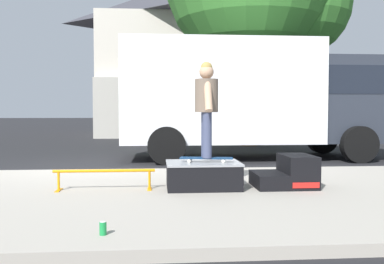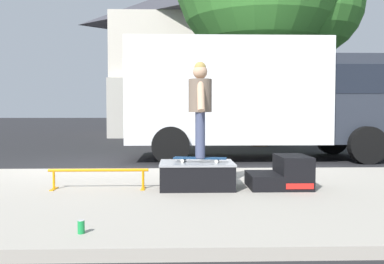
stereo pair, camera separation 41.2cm
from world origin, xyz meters
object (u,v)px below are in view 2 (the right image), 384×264
Objects in this scene: grind_rail at (99,174)px; box_truck at (261,94)px; kicker_ramp at (284,174)px; skateboard at (200,158)px; skater_kid at (200,101)px; skate_box at (197,174)px; soda_can at (81,227)px.

box_truck reaches higher than grind_rail.
kicker_ramp is 0.13× the size of box_truck.
skateboard is at bearing -179.56° from kicker_ramp.
skater_kid is (0.00, -0.00, 0.84)m from skateboard.
skater_kid is 5.28m from box_truck.
box_truck is at bearing 68.79° from skate_box.
kicker_ramp is at bearing 43.12° from soda_can.
box_truck reaches higher than skate_box.
soda_can is at bearing -117.99° from skater_kid.
box_truck is at bearing 55.94° from grind_rail.
skateboard reaches higher than skate_box.
skater_kid reaches higher than skate_box.
grind_rail is 11.59× the size of soda_can.
box_truck is (1.86, 4.93, 0.30)m from skater_kid.
box_truck is at bearing 69.31° from skater_kid.
skateboard is 0.84m from skater_kid.
box_truck is at bearing 66.89° from soda_can.
kicker_ramp is 1.66m from skater_kid.
kicker_ramp is (1.30, -0.00, -0.01)m from skate_box.
grind_rail is at bearing -178.89° from skater_kid.
skate_box is 1.08m from skater_kid.
grind_rail is (-2.74, -0.04, 0.03)m from kicker_ramp.
skate_box is 0.75× the size of grind_rail.
skate_box is at bearing 168.21° from skater_kid.
soda_can is at bearing -113.11° from box_truck.
soda_can is at bearing -116.95° from skate_box.
kicker_ramp is at bearing 0.44° from skater_kid.
kicker_ramp is at bearing 0.44° from skateboard.
skater_kid is (1.49, 0.03, 1.06)m from grind_rail.
skate_box is at bearing 1.55° from grind_rail.
skater_kid is at bearing 62.01° from soda_can.
skateboard is 5.39m from box_truck.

